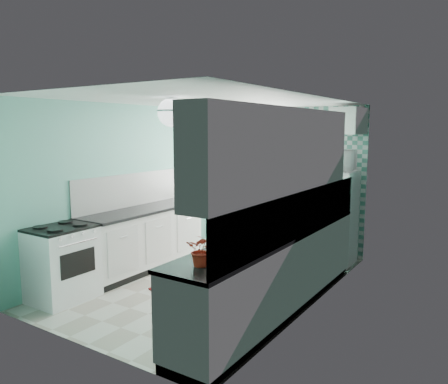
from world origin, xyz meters
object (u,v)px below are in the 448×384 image
Objects in this scene: sink at (305,221)px; microwave at (335,160)px; stove at (62,262)px; fruit_bowl at (228,251)px; fridge at (333,217)px; potted_plant at (202,250)px; ceiling_light at (172,112)px.

microwave is at bearing 96.12° from sink.
fruit_bowl is (2.40, 0.08, 0.49)m from stove.
fridge is 2.78× the size of sink.
potted_plant is (0.00, -0.41, 0.11)m from fruit_bowl.
sink is 1.87m from fruit_bowl.
potted_plant is at bearing -87.87° from sink.
potted_plant is at bearing -9.03° from stove.
potted_plant is (-0.00, -2.28, 0.15)m from sink.
fridge is 5.04× the size of potted_plant.
microwave is at bearing 54.16° from stove.
microwave is (-0.09, 3.67, 0.56)m from potted_plant.
potted_plant is at bearing 88.84° from microwave.
stove is 3.13m from sink.
ceiling_light is at bearing 151.42° from fruit_bowl.
microwave reaches higher than potted_plant.
fridge is 5.42× the size of fruit_bowl.
fruit_bowl is (1.20, -0.65, -1.35)m from ceiling_light.
ceiling_light is 2.32m from stove.
fridge is 2.52× the size of microwave.
fridge is 3.26m from fruit_bowl.
ceiling_light is at bearing 30.29° from stove.
fridge is at bearing 66.90° from ceiling_light.
ceiling_light is 0.24× the size of fridge.
fruit_bowl is at bearing -28.58° from ceiling_light.
stove is at bearing -125.79° from fridge.
fruit_bowl is 0.43m from potted_plant.
stove is 1.56× the size of microwave.
fridge reaches higher than fruit_bowl.
ceiling_light is 1.28× the size of fruit_bowl.
fruit_bowl is at bearing -87.89° from sink.
stove is at bearing -148.56° from ceiling_light.
ceiling_light is 2.91m from microwave.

